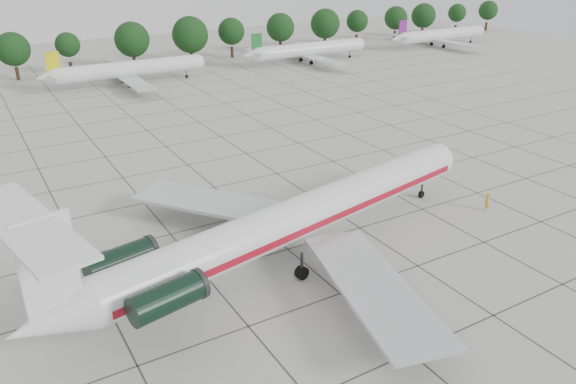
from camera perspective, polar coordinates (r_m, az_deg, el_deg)
name	(u,v)px	position (r m, az deg, el deg)	size (l,w,h in m)	color
ground	(288,249)	(50.08, -0.02, -5.84)	(260.00, 260.00, 0.00)	#ACACA5
apron_joints	(218,190)	(62.08, -7.09, 0.15)	(170.00, 170.00, 0.02)	#383838
main_airliner	(285,223)	(46.35, -0.34, -3.14)	(45.19, 35.13, 10.70)	silver
ground_crew	(487,202)	(60.20, 19.56, -0.94)	(0.68, 0.45, 1.88)	#C89D0B
bg_airliner_c	(129,69)	(112.89, -15.86, 11.89)	(28.24, 27.20, 7.40)	silver
bg_airliner_d	(309,50)	(130.01, 2.17, 14.26)	(28.24, 27.20, 7.40)	silver
bg_airliner_e	(441,35)	(156.42, 15.26, 15.13)	(28.24, 27.20, 7.40)	silver
tree_line	(13,49)	(124.26, -26.17, 12.89)	(249.86, 8.44, 10.22)	#332114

